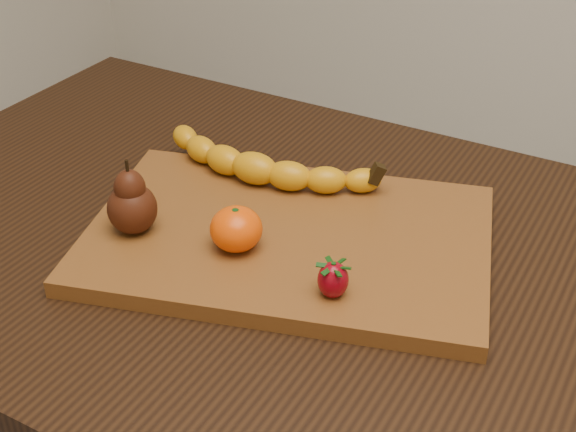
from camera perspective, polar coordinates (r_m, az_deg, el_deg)
The scene contains 6 objects.
table at distance 1.00m, azimuth -2.82°, elevation -5.68°, with size 1.00×0.70×0.76m.
cutting_board at distance 0.91m, azimuth -0.00°, elevation -1.59°, with size 0.45×0.30×0.02m, color brown.
banana at distance 0.99m, azimuth -2.39°, elevation 3.41°, with size 0.26×0.07×0.04m, color orange, non-canonical shape.
pear at distance 0.90m, azimuth -11.12°, elevation 1.38°, with size 0.06×0.06×0.09m, color #3E180A, non-canonical shape.
mandarin at distance 0.87m, azimuth -3.71°, elevation -0.92°, with size 0.06×0.06×0.05m, color #FB4C02.
strawberry at distance 0.80m, azimuth 3.22°, elevation -4.46°, with size 0.03×0.03×0.04m, color maroon, non-canonical shape.
Camera 1 is at (0.43, -0.66, 1.28)m, focal length 50.00 mm.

